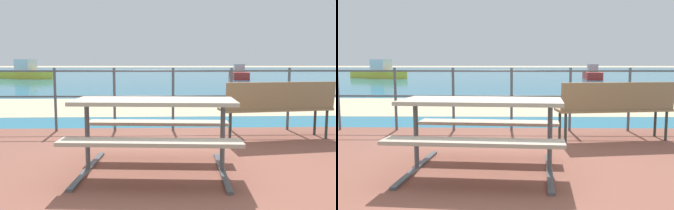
% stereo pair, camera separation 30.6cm
% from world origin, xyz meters
% --- Properties ---
extents(ground_plane, '(240.00, 240.00, 0.00)m').
position_xyz_m(ground_plane, '(0.00, 0.00, 0.00)').
color(ground_plane, beige).
extents(patio_paving, '(6.40, 5.20, 0.06)m').
position_xyz_m(patio_paving, '(0.00, 0.00, 0.03)').
color(patio_paving, brown).
rests_on(patio_paving, ground).
extents(sea_water, '(90.00, 90.00, 0.01)m').
position_xyz_m(sea_water, '(0.00, 40.00, 0.01)').
color(sea_water, teal).
rests_on(sea_water, ground).
extents(beach_strip, '(54.03, 4.52, 0.01)m').
position_xyz_m(beach_strip, '(0.00, 6.26, 0.01)').
color(beach_strip, beige).
rests_on(beach_strip, ground).
extents(picnic_table, '(1.75, 1.44, 0.77)m').
position_xyz_m(picnic_table, '(-0.30, 0.07, 0.63)').
color(picnic_table, tan).
rests_on(picnic_table, patio_paving).
extents(park_bench, '(1.73, 0.66, 0.87)m').
position_xyz_m(park_bench, '(1.52, 1.57, 0.60)').
color(park_bench, '#8C704C').
rests_on(park_bench, patio_paving).
extents(railing_fence, '(5.94, 0.04, 1.06)m').
position_xyz_m(railing_fence, '(0.00, 2.37, 0.71)').
color(railing_fence, '#4C5156').
rests_on(railing_fence, patio_paving).
extents(boat_near, '(1.60, 5.25, 1.08)m').
position_xyz_m(boat_near, '(5.79, 22.87, 0.35)').
color(boat_near, red).
rests_on(boat_near, sea_water).
extents(boat_mid, '(5.22, 3.36, 1.43)m').
position_xyz_m(boat_mid, '(-10.33, 23.58, 0.47)').
color(boat_mid, yellow).
rests_on(boat_mid, sea_water).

